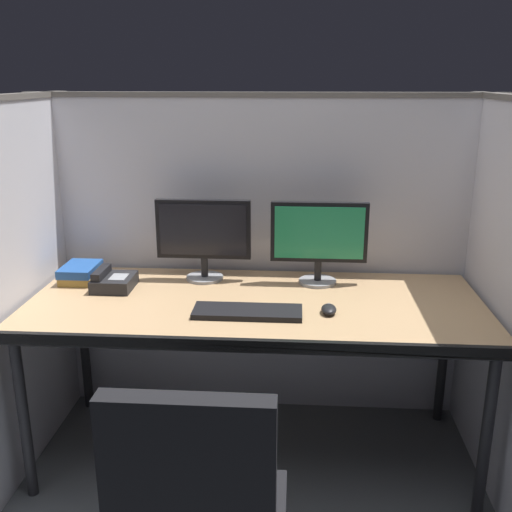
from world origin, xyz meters
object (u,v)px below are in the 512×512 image
at_px(monitor_right, 319,237).
at_px(keyboard_main, 248,312).
at_px(desk_phone, 113,281).
at_px(computer_mouse, 329,309).
at_px(monitor_left, 204,234).
at_px(desk, 255,313).
at_px(book_stack, 81,273).

xyz_separation_m(monitor_right, keyboard_main, (-0.29, -0.39, -0.20)).
bearing_deg(desk_phone, monitor_right, 8.48).
bearing_deg(computer_mouse, monitor_left, 145.90).
bearing_deg(desk_phone, monitor_left, 21.43).
height_order(keyboard_main, computer_mouse, computer_mouse).
height_order(monitor_left, computer_mouse, monitor_left).
distance_m(monitor_left, computer_mouse, 0.70).
xyz_separation_m(desk, monitor_right, (0.27, 0.25, 0.27)).
height_order(monitor_left, desk_phone, monitor_left).
xyz_separation_m(keyboard_main, book_stack, (-0.80, 0.35, 0.03)).
bearing_deg(book_stack, monitor_left, 5.58).
bearing_deg(monitor_right, computer_mouse, -84.64).
relative_size(desk, keyboard_main, 4.42).
bearing_deg(book_stack, monitor_right, 2.05).
height_order(desk, monitor_left, monitor_left).
bearing_deg(computer_mouse, book_stack, 164.04).
bearing_deg(monitor_right, book_stack, -177.95).
relative_size(monitor_right, book_stack, 2.02).
relative_size(desk, book_stack, 8.94).
bearing_deg(computer_mouse, desk, 160.40).
relative_size(desk_phone, book_stack, 0.89).
height_order(desk, desk_phone, desk_phone).
distance_m(monitor_left, book_stack, 0.60).
xyz_separation_m(monitor_left, desk_phone, (-0.39, -0.15, -0.18)).
distance_m(desk, computer_mouse, 0.33).
bearing_deg(book_stack, computer_mouse, -15.96).
distance_m(keyboard_main, computer_mouse, 0.32).
bearing_deg(desk_phone, desk, -10.34).
height_order(monitor_right, book_stack, monitor_right).
bearing_deg(computer_mouse, monitor_right, 95.36).
xyz_separation_m(desk, computer_mouse, (0.30, -0.11, 0.07)).
relative_size(keyboard_main, book_stack, 2.02).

